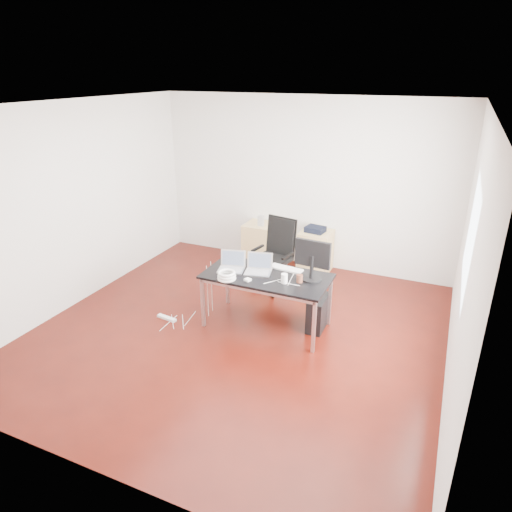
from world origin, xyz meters
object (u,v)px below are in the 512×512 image
at_px(filing_cabinet_right, 315,252).
at_px(filing_cabinet_left, 260,243).
at_px(office_chair, 276,251).
at_px(desk, 267,279).
at_px(pc_tower, 318,313).

bearing_deg(filing_cabinet_right, filing_cabinet_left, 180.00).
bearing_deg(filing_cabinet_right, office_chair, -114.47).
height_order(desk, pc_tower, desk).
relative_size(desk, pc_tower, 3.56).
bearing_deg(pc_tower, desk, -161.96).
height_order(desk, filing_cabinet_right, desk).
xyz_separation_m(office_chair, filing_cabinet_left, (-0.62, 0.84, -0.26)).
height_order(filing_cabinet_left, pc_tower, filing_cabinet_left).
distance_m(office_chair, pc_tower, 1.36).
bearing_deg(filing_cabinet_left, pc_tower, -47.87).
bearing_deg(pc_tower, filing_cabinet_right, 107.69).
height_order(filing_cabinet_left, filing_cabinet_right, same).
relative_size(desk, filing_cabinet_left, 2.29).
xyz_separation_m(office_chair, pc_tower, (0.95, -0.89, -0.39)).
distance_m(filing_cabinet_left, filing_cabinet_right, 1.00).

